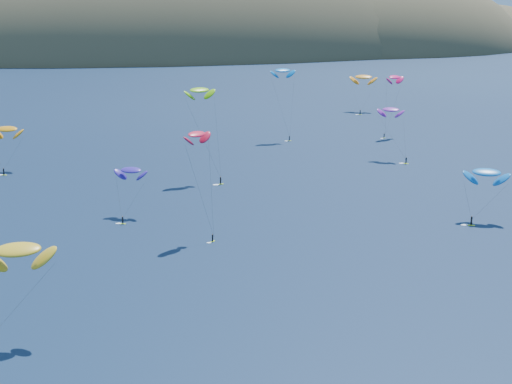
% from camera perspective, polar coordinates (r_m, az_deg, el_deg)
% --- Properties ---
extents(island, '(730.00, 300.00, 210.00)m').
position_cam_1_polar(island, '(627.05, -5.80, 10.42)').
color(island, '#3D3526').
rests_on(island, ground).
extents(kitesurfer_1, '(10.27, 11.92, 14.01)m').
position_cam_1_polar(kitesurfer_1, '(213.07, -19.31, 4.78)').
color(kitesurfer_1, '#C9F71B').
rests_on(kitesurfer_1, ground).
extents(kitesurfer_2, '(12.28, 11.69, 16.41)m').
position_cam_1_polar(kitesurfer_2, '(107.77, -18.55, -4.41)').
color(kitesurfer_2, '#C9F71B').
rests_on(kitesurfer_2, ground).
extents(kitesurfer_3, '(9.36, 11.61, 26.08)m').
position_cam_1_polar(kitesurfer_3, '(189.67, -4.53, 8.11)').
color(kitesurfer_3, '#C9F71B').
rests_on(kitesurfer_3, ground).
extents(kitesurfer_4, '(8.60, 7.67, 25.38)m').
position_cam_1_polar(kitesurfer_4, '(241.63, 2.15, 9.69)').
color(kitesurfer_4, '#C9F71B').
rests_on(kitesurfer_4, ground).
extents(kitesurfer_5, '(10.87, 8.69, 13.31)m').
position_cam_1_polar(kitesurfer_5, '(164.32, 17.96, 1.50)').
color(kitesurfer_5, '#C9F71B').
rests_on(kitesurfer_5, ground).
extents(kitesurfer_6, '(8.43, 12.65, 16.84)m').
position_cam_1_polar(kitesurfer_6, '(217.43, 10.74, 6.48)').
color(kitesurfer_6, '#C9F71B').
rests_on(kitesurfer_6, ground).
extents(kitesurfer_8, '(9.71, 8.74, 22.35)m').
position_cam_1_polar(kitesurfer_8, '(251.87, 11.04, 9.00)').
color(kitesurfer_8, '#C9F71B').
rests_on(kitesurfer_8, ground).
extents(kitesurfer_9, '(7.28, 8.94, 23.23)m').
position_cam_1_polar(kitesurfer_9, '(144.10, -4.76, 4.61)').
color(kitesurfer_9, '#C9F71B').
rests_on(kitesurfer_9, ground).
extents(kitesurfer_10, '(8.22, 10.91, 12.29)m').
position_cam_1_polar(kitesurfer_10, '(162.58, -9.98, 1.73)').
color(kitesurfer_10, '#C9F71B').
rests_on(kitesurfer_10, ground).
extents(kitesurfer_11, '(11.88, 15.19, 17.02)m').
position_cam_1_polar(kitesurfer_11, '(302.98, 8.60, 9.09)').
color(kitesurfer_11, '#C9F71B').
rests_on(kitesurfer_11, ground).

